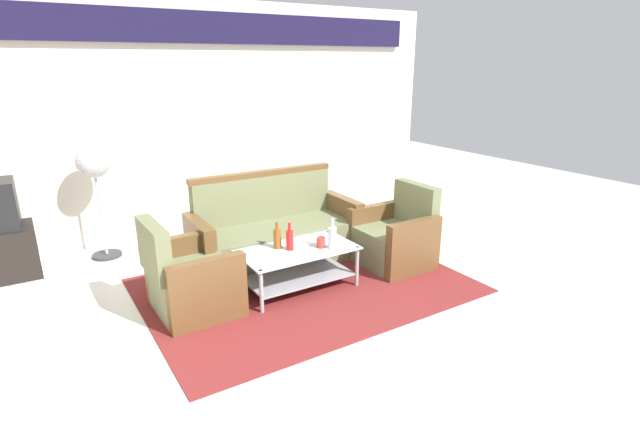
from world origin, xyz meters
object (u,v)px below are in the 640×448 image
armchair_right (395,239)px  bottle_red (290,239)px  cup (321,242)px  couch (275,235)px  pedestal_fan (94,168)px  armchair_left (190,281)px  bottle_brown (277,238)px  coffee_table (298,262)px  bottle_clear (332,237)px

armchair_right → bottle_red: 1.27m
cup → couch: bearing=96.7°
couch → pedestal_fan: bearing=-35.8°
armchair_left → bottle_red: armchair_left is taller
bottle_brown → pedestal_fan: pedestal_fan is taller
armchair_left → coffee_table: 1.02m
bottle_brown → pedestal_fan: 2.21m
pedestal_fan → armchair_right: bearing=-35.8°
coffee_table → cup: size_ratio=11.00×
coffee_table → bottle_red: bearing=160.3°
bottle_brown → bottle_red: bearing=-51.2°
coffee_table → pedestal_fan: (-1.43, 1.86, 0.74)m
armchair_right → bottle_clear: bearing=98.3°
couch → armchair_right: (1.07, -0.73, -0.03)m
armchair_left → bottle_red: 0.97m
bottle_brown → bottle_clear: bottle_clear is taller
armchair_left → armchair_right: bearing=84.9°
armchair_left → armchair_right: size_ratio=1.00×
bottle_brown → pedestal_fan: bearing=126.5°
bottle_clear → cup: bottle_clear is taller
couch → armchair_right: size_ratio=2.13×
couch → armchair_left: (-1.12, -0.59, -0.03)m
armchair_left → bottle_clear: (1.30, -0.27, 0.24)m
bottle_brown → bottle_red: size_ratio=0.96×
cup → coffee_table: bearing=158.5°
bottle_clear → bottle_red: bottle_clear is taller
bottle_clear → cup: bearing=136.8°
bottle_clear → cup: size_ratio=2.97×
coffee_table → cup: 0.29m
armchair_right → armchair_left: bearing=86.2°
armchair_right → coffee_table: armchair_right is taller
couch → bottle_clear: (0.17, -0.86, 0.21)m
pedestal_fan → cup: bearing=-49.8°
couch → bottle_brown: size_ratio=7.04×
armchair_right → bottle_red: bearing=87.6°
bottle_clear → coffee_table: bearing=151.3°
cup → pedestal_fan: 2.60m
armchair_left → bottle_clear: bearing=76.7°
armchair_left → bottle_red: (0.94, -0.09, 0.22)m
bottle_red → cup: bearing=-21.1°
bottle_clear → armchair_right: bearing=8.4°
armchair_left → pedestal_fan: size_ratio=0.67×
bottle_brown → cup: (0.36, -0.21, -0.05)m
bottle_red → bottle_clear: bearing=-27.1°
couch → bottle_clear: couch is taller
coffee_table → bottle_brown: 0.30m
armchair_left → coffee_table: (1.01, -0.12, -0.02)m
bottle_red → pedestal_fan: 2.34m
cup → pedestal_fan: (-1.64, 1.94, 0.55)m
couch → bottle_clear: 0.90m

